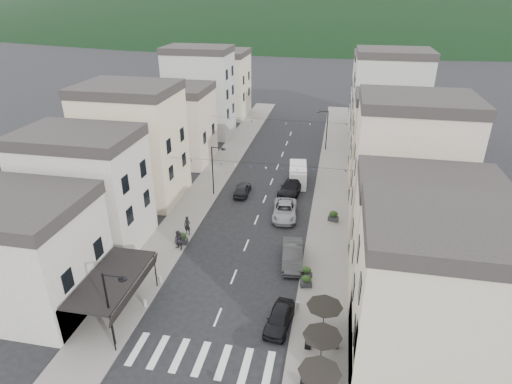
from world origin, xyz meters
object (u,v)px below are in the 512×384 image
pedestrian_a (187,225)px  pedestrian_b (179,241)px  delivery_van (298,174)px  parked_car_c (285,210)px  parked_car_d (291,187)px  parked_car_e (242,189)px  parked_car_a (279,318)px  parked_car_b (292,255)px

pedestrian_a → pedestrian_b: 2.84m
delivery_van → pedestrian_b: size_ratio=2.74×
delivery_van → pedestrian_a: 17.25m
parked_car_c → parked_car_d: bearing=84.7°
delivery_van → parked_car_e: bearing=-149.2°
parked_car_d → parked_car_e: size_ratio=1.38×
parked_car_d → delivery_van: (0.43, 3.11, 0.42)m
parked_car_a → parked_car_d: 22.23m
parked_car_c → parked_car_e: parked_car_c is taller
parked_car_c → delivery_van: delivery_van is taller
parked_car_d → delivery_van: size_ratio=1.03×
pedestrian_a → pedestrian_b: (0.16, -2.84, 0.03)m
parked_car_e → delivery_van: delivery_van is taller
parked_car_b → parked_car_d: (-1.80, 14.20, -0.03)m
parked_car_d → delivery_van: bearing=90.0°
parked_car_d → pedestrian_a: 14.46m
pedestrian_a → delivery_van: bearing=69.7°
parked_car_a → pedestrian_a: 15.12m
parked_car_e → parked_car_a: bearing=108.5°
parked_car_c → parked_car_d: parked_car_d is taller
parked_car_b → pedestrian_a: pedestrian_a is taller
delivery_van → parked_car_a: bearing=-93.0°
parked_car_b → delivery_van: 17.37m
parked_car_e → delivery_van: bearing=-144.3°
parked_car_b → parked_car_d: size_ratio=0.91×
parked_car_c → parked_car_d: size_ratio=0.97×
parked_car_a → parked_car_d: (-1.80, 22.16, 0.12)m
parked_car_b → parked_car_d: 14.32m
parked_car_c → pedestrian_a: size_ratio=2.82×
pedestrian_a → pedestrian_b: size_ratio=0.97×
parked_car_b → parked_car_a: bearing=-96.5°
parked_car_e → delivery_van: 7.56m
pedestrian_a → pedestrian_b: pedestrian_b is taller
parked_car_a → pedestrian_a: pedestrian_a is taller
parked_car_e → parked_car_d: bearing=-167.0°
parked_car_b → pedestrian_b: 10.50m
parked_car_a → parked_car_c: (-1.79, 16.27, 0.06)m
parked_car_a → parked_car_c: parked_car_c is taller
parked_car_c → delivery_van: 9.03m
pedestrian_a → parked_car_a: bearing=-32.9°
pedestrian_a → parked_car_d: bearing=64.5°
parked_car_d → parked_car_c: bearing=-82.0°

